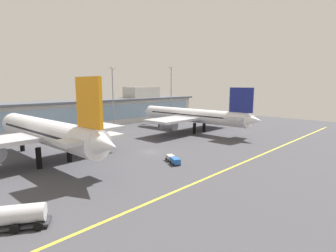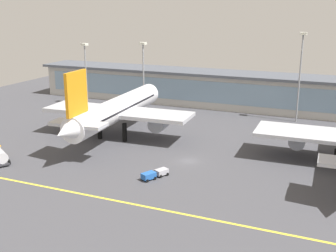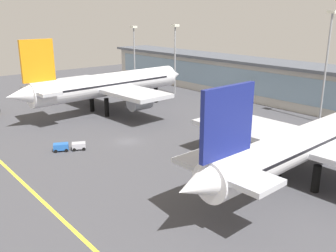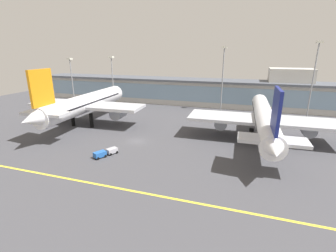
% 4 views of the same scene
% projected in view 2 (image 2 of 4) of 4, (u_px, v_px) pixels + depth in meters
% --- Properties ---
extents(ground_plane, '(195.76, 195.76, 0.00)m').
position_uv_depth(ground_plane, '(188.00, 161.00, 86.87)').
color(ground_plane, '#424247').
extents(taxiway_centreline_stripe, '(156.61, 0.50, 0.01)m').
position_uv_depth(taxiway_centreline_stripe, '(141.00, 206.00, 67.37)').
color(taxiway_centreline_stripe, yellow).
rests_on(taxiway_centreline_stripe, ground).
extents(terminal_building, '(142.83, 14.00, 16.22)m').
position_uv_depth(terminal_building, '(251.00, 90.00, 129.46)').
color(terminal_building, beige).
rests_on(terminal_building, ground).
extents(airliner_near_left, '(37.03, 49.28, 18.56)m').
position_uv_depth(airliner_near_left, '(117.00, 110.00, 101.40)').
color(airliner_near_left, black).
rests_on(airliner_near_left, ground).
extents(baggage_tug_near, '(3.95, 5.68, 1.40)m').
position_uv_depth(baggage_tug_near, '(155.00, 174.00, 78.08)').
color(baggage_tug_near, black).
rests_on(baggage_tug_near, ground).
extents(apron_light_mast_west, '(1.80, 1.80, 19.81)m').
position_uv_depth(apron_light_mast_west, '(85.00, 64.00, 132.58)').
color(apron_light_mast_west, gray).
rests_on(apron_light_mast_west, ground).
extents(apron_light_mast_centre, '(1.80, 1.80, 24.33)m').
position_uv_depth(apron_light_mast_centre, '(301.00, 65.00, 112.45)').
color(apron_light_mast_centre, gray).
rests_on(apron_light_mast_centre, ground).
extents(apron_light_mast_far_east, '(1.80, 1.80, 20.69)m').
position_uv_depth(apron_light_mast_far_east, '(143.00, 65.00, 125.72)').
color(apron_light_mast_far_east, gray).
rests_on(apron_light_mast_far_east, ground).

